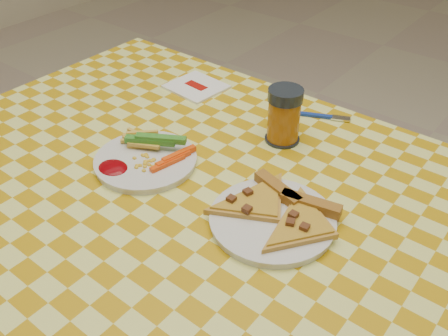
% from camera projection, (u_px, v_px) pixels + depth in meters
% --- Properties ---
extents(table, '(1.28, 0.88, 0.76)m').
position_uv_depth(table, '(204.00, 215.00, 1.00)').
color(table, silver).
rests_on(table, ground).
extents(plate_left, '(0.26, 0.26, 0.01)m').
position_uv_depth(plate_left, '(146.00, 161.00, 1.01)').
color(plate_left, silver).
rests_on(plate_left, table).
extents(plate_right, '(0.27, 0.27, 0.01)m').
position_uv_depth(plate_right, '(272.00, 221.00, 0.87)').
color(plate_right, silver).
rests_on(plate_right, table).
extents(fries_veggies, '(0.19, 0.17, 0.04)m').
position_uv_depth(fries_veggies, '(148.00, 150.00, 1.01)').
color(fries_veggies, '#F7E24E').
rests_on(fries_veggies, plate_left).
extents(pizza_slices, '(0.27, 0.24, 0.02)m').
position_uv_depth(pizza_slices, '(279.00, 210.00, 0.87)').
color(pizza_slices, gold).
rests_on(pizza_slices, plate_right).
extents(drink_glass, '(0.08, 0.08, 0.12)m').
position_uv_depth(drink_glass, '(284.00, 116.00, 1.05)').
color(drink_glass, black).
rests_on(drink_glass, table).
extents(napkin, '(0.14, 0.13, 0.01)m').
position_uv_depth(napkin, '(196.00, 87.00, 1.28)').
color(napkin, white).
rests_on(napkin, table).
extents(fork, '(0.13, 0.07, 0.01)m').
position_uv_depth(fork, '(321.00, 116.00, 1.16)').
color(fork, navy).
rests_on(fork, table).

